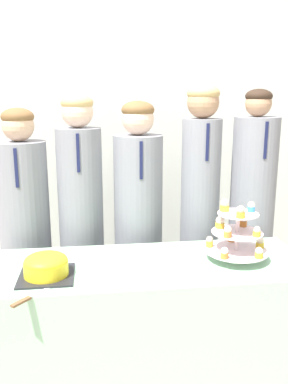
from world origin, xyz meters
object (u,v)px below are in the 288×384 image
(cupcake_stand, at_px, (236,233))
(student_1, at_px, (82,230))
(cake_knife, at_px, (32,296))
(student_4, at_px, (251,223))
(round_cake, at_px, (46,266))
(student_3, at_px, (199,218))
(student_0, at_px, (26,240))
(student_2, at_px, (139,232))

(cupcake_stand, height_order, student_1, student_1)
(cake_knife, bearing_deg, student_1, 27.83)
(student_4, bearing_deg, cupcake_stand, -119.13)
(student_1, bearing_deg, round_cake, -103.25)
(cupcake_stand, distance_m, student_3, 0.55)
(round_cake, relative_size, cupcake_stand, 0.77)
(cupcake_stand, distance_m, student_4, 0.64)
(cupcake_stand, xyz_separation_m, student_1, (-0.80, 0.54, -0.13))
(round_cake, distance_m, student_4, 1.41)
(cake_knife, xyz_separation_m, student_4, (1.30, 0.83, 0.01))
(cake_knife, bearing_deg, student_0, 51.01)
(round_cake, height_order, cupcake_stand, cupcake_stand)
(cupcake_stand, height_order, student_2, student_2)
(student_1, bearing_deg, student_4, 0.00)
(cupcake_stand, xyz_separation_m, student_3, (-0.05, 0.54, -0.08))
(student_2, distance_m, student_4, 0.74)
(round_cake, bearing_deg, student_2, 51.36)
(round_cake, relative_size, student_4, 0.15)
(student_2, bearing_deg, student_1, -180.00)
(round_cake, height_order, student_3, student_3)
(round_cake, height_order, student_1, student_1)
(round_cake, distance_m, student_1, 0.66)
(cake_knife, height_order, student_4, student_4)
(student_4, bearing_deg, cake_knife, -147.34)
(student_1, relative_size, student_2, 1.02)
(student_1, xyz_separation_m, student_3, (0.75, -0.00, 0.05))
(student_0, distance_m, student_4, 1.44)
(cupcake_stand, bearing_deg, round_cake, -174.36)
(student_1, bearing_deg, student_2, 0.00)
(cake_knife, bearing_deg, student_3, -7.81)
(student_1, distance_m, student_3, 0.75)
(student_0, height_order, student_3, student_3)
(student_2, bearing_deg, student_4, -0.00)
(cupcake_stand, height_order, student_4, student_4)
(student_4, bearing_deg, student_0, -180.00)
(cake_knife, relative_size, student_2, 0.16)
(cake_knife, height_order, student_0, student_0)
(round_cake, height_order, student_4, student_4)
(student_0, relative_size, student_4, 0.93)
(cake_knife, height_order, student_3, student_3)
(round_cake, bearing_deg, cupcake_stand, 5.64)
(student_1, bearing_deg, student_0, 180.00)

